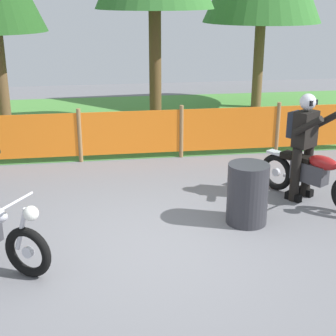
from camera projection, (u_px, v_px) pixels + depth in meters
The scene contains 6 objects.
ground at pixel (153, 242), 6.66m from camera, with size 24.00×24.00×0.02m, color slate.
grass_verge at pixel (122, 121), 12.79m from camera, with size 24.00×6.18×0.01m, color #4C8C3D.
barrier_fence at pixel (131, 133), 9.73m from camera, with size 9.97×0.08×1.05m.
motorcycle_trailing at pixel (313, 175), 7.78m from camera, with size 1.15×1.69×0.92m.
rider_trailing at pixel (304, 141), 7.76m from camera, with size 0.72×0.79×1.69m.
spare_drum at pixel (247, 194), 7.07m from camera, with size 0.58×0.58×0.88m, color #2D2D33.
Camera 1 is at (-0.66, -5.91, 3.15)m, focal length 53.62 mm.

